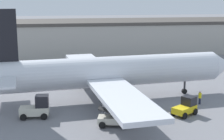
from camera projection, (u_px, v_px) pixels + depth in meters
ground_plane at (112, 99)px, 44.64m from camera, size 400.00×400.00×0.00m
terminal_building at (127, 36)px, 82.41m from camera, size 62.20×16.57×7.59m
airplane at (105, 72)px, 43.62m from camera, size 36.26×33.94×11.76m
ground_crew_worker at (200, 97)px, 42.47m from camera, size 0.37×0.37×1.68m
baggage_tug at (186, 107)px, 38.68m from camera, size 3.28×3.01×2.06m
belt_loader_truck at (117, 117)px, 35.30m from camera, size 3.60×2.43×2.00m
pushback_tug at (37, 108)px, 37.69m from camera, size 3.22×1.90×2.55m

